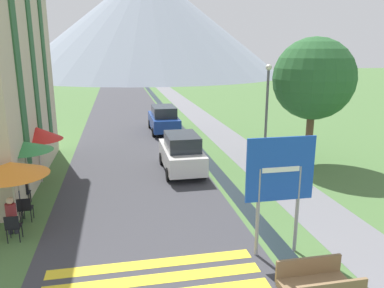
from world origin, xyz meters
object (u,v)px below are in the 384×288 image
at_px(cafe_chair_middle, 23,192).
at_px(cafe_umbrella_front_orange, 11,169).
at_px(parked_car_near, 182,153).
at_px(person_standing_terrace, 14,188).
at_px(cafe_chair_near_right, 16,208).
at_px(cafe_chair_far_right, 25,182).
at_px(cafe_chair_nearest, 13,226).
at_px(cafe_umbrella_rear_red, 37,134).
at_px(cafe_umbrella_middle_green, 25,146).
at_px(tree_by_path, 314,79).
at_px(cafe_chair_near_left, 25,207).
at_px(parked_car_far, 164,119).
at_px(footbridge, 319,285).
at_px(person_seated_near, 11,214).
at_px(streetlamp, 267,108).
at_px(road_sign, 280,179).

xyz_separation_m(cafe_chair_middle, cafe_umbrella_front_orange, (0.29, -2.23, 1.58)).
bearing_deg(parked_car_near, person_standing_terrace, -149.42).
distance_m(cafe_chair_near_right, cafe_chair_far_right, 2.60).
height_order(cafe_chair_nearest, cafe_umbrella_rear_red, cafe_umbrella_rear_red).
bearing_deg(cafe_umbrella_middle_green, tree_by_path, 11.07).
bearing_deg(cafe_umbrella_front_orange, cafe_chair_middle, 97.48).
xyz_separation_m(cafe_chair_near_left, cafe_umbrella_middle_green, (-0.24, 1.78, 1.64)).
xyz_separation_m(cafe_chair_near_right, person_standing_terrace, (-0.12, 0.49, 0.55)).
height_order(parked_car_far, cafe_chair_near_right, parked_car_far).
xyz_separation_m(parked_car_far, cafe_chair_nearest, (-6.27, -14.41, -0.40)).
relative_size(cafe_chair_near_right, cafe_umbrella_front_orange, 0.37).
distance_m(cafe_chair_far_right, cafe_umbrella_middle_green, 1.84).
bearing_deg(cafe_chair_near_right, footbridge, -51.23).
distance_m(person_seated_near, streetlamp, 11.50).
height_order(cafe_chair_nearest, cafe_umbrella_middle_green, cafe_umbrella_middle_green).
relative_size(cafe_umbrella_rear_red, streetlamp, 0.49).
bearing_deg(cafe_chair_near_left, cafe_chair_middle, 81.91).
xyz_separation_m(footbridge, cafe_umbrella_rear_red, (-7.77, 9.34, 1.92)).
distance_m(cafe_chair_middle, cafe_umbrella_rear_red, 2.98).
relative_size(cafe_chair_near_left, cafe_chair_far_right, 1.00).
distance_m(road_sign, cafe_chair_far_right, 10.06).
bearing_deg(parked_car_far, cafe_umbrella_front_orange, -114.53).
bearing_deg(road_sign, cafe_chair_far_right, 142.52).
relative_size(parked_car_far, cafe_umbrella_middle_green, 1.93).
height_order(cafe_chair_near_right, cafe_umbrella_middle_green, cafe_umbrella_middle_green).
relative_size(road_sign, parked_car_far, 0.75).
height_order(cafe_umbrella_front_orange, streetlamp, streetlamp).
bearing_deg(cafe_chair_middle, streetlamp, 40.05).
xyz_separation_m(cafe_umbrella_front_orange, cafe_umbrella_rear_red, (-0.12, 4.71, 0.06)).
relative_size(cafe_chair_near_right, cafe_chair_near_left, 1.00).
bearing_deg(cafe_umbrella_front_orange, parked_car_near, 39.41).
distance_m(footbridge, cafe_chair_far_right, 11.35).
bearing_deg(cafe_chair_far_right, road_sign, -28.87).
relative_size(cafe_chair_middle, cafe_chair_near_left, 1.00).
xyz_separation_m(parked_car_far, cafe_umbrella_front_orange, (-6.30, -13.81, 1.18)).
bearing_deg(person_standing_terrace, cafe_chair_near_left, -48.82).
height_order(parked_car_near, cafe_umbrella_rear_red, cafe_umbrella_rear_red).
bearing_deg(streetlamp, parked_car_near, 177.15).
relative_size(road_sign, footbridge, 1.98).
distance_m(cafe_chair_near_right, cafe_chair_near_left, 0.29).
relative_size(cafe_chair_near_right, person_seated_near, 0.71).
height_order(cafe_chair_far_right, person_standing_terrace, person_standing_terrace).
bearing_deg(streetlamp, cafe_chair_nearest, -151.82).
bearing_deg(streetlamp, parked_car_far, 112.61).
relative_size(road_sign, cafe_umbrella_front_orange, 1.46).
xyz_separation_m(cafe_chair_near_right, streetlamp, (10.26, 4.05, 2.42)).
xyz_separation_m(parked_car_far, streetlamp, (3.77, -9.04, 2.02)).
relative_size(footbridge, cafe_umbrella_rear_red, 0.70).
relative_size(person_standing_terrace, tree_by_path, 0.30).
relative_size(cafe_chair_near_right, streetlamp, 0.17).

